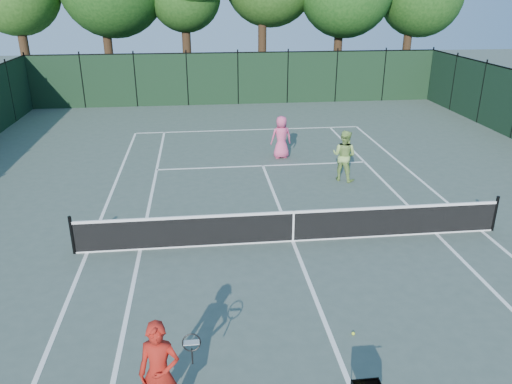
{
  "coord_description": "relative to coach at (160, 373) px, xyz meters",
  "views": [
    {
      "loc": [
        -2.41,
        -11.97,
        6.38
      ],
      "look_at": [
        -0.9,
        1.0,
        1.1
      ],
      "focal_mm": 35.0,
      "sensor_mm": 36.0,
      "label": 1
    }
  ],
  "objects": [
    {
      "name": "center_service_line",
      "position": [
        3.19,
        5.75,
        -0.9
      ],
      "size": [
        0.1,
        12.8,
        0.01
      ],
      "primitive_type": "cube",
      "color": "white",
      "rests_on": "ground"
    },
    {
      "name": "tennis_net",
      "position": [
        3.19,
        5.75,
        -0.42
      ],
      "size": [
        11.69,
        0.09,
        1.06
      ],
      "color": "black",
      "rests_on": "ground"
    },
    {
      "name": "fence_far",
      "position": [
        3.19,
        23.75,
        0.6
      ],
      "size": [
        24.0,
        0.05,
        3.0
      ],
      "primitive_type": "cube",
      "color": "black",
      "rests_on": "ground"
    },
    {
      "name": "coach",
      "position": [
        0.0,
        0.0,
        0.0
      ],
      "size": [
        1.02,
        0.59,
        1.8
      ],
      "rotation": [
        0.0,
        0.0,
        -0.18
      ],
      "color": "#A71C13",
      "rests_on": "ground"
    },
    {
      "name": "sideline_doubles_right",
      "position": [
        8.67,
        5.75,
        -0.9
      ],
      "size": [
        0.1,
        23.77,
        0.01
      ],
      "primitive_type": "cube",
      "color": "white",
      "rests_on": "ground"
    },
    {
      "name": "sideline_singles_right",
      "position": [
        7.3,
        5.75,
        -0.9
      ],
      "size": [
        0.1,
        23.77,
        0.01
      ],
      "primitive_type": "cube",
      "color": "white",
      "rests_on": "ground"
    },
    {
      "name": "ground",
      "position": [
        3.19,
        5.75,
        -0.9
      ],
      "size": [
        90.0,
        90.0,
        0.0
      ],
      "primitive_type": "plane",
      "color": "#445349",
      "rests_on": "ground"
    },
    {
      "name": "service_line_far",
      "position": [
        3.19,
        12.15,
        -0.9
      ],
      "size": [
        8.23,
        0.1,
        0.01
      ],
      "primitive_type": "cube",
      "color": "white",
      "rests_on": "ground"
    },
    {
      "name": "loose_ball_midcourt",
      "position": [
        3.65,
        1.66,
        -0.87
      ],
      "size": [
        0.07,
        0.07,
        0.07
      ],
      "primitive_type": "sphere",
      "color": "#C1E12E",
      "rests_on": "ground"
    },
    {
      "name": "player_pink",
      "position": [
        4.06,
        13.09,
        -0.03
      ],
      "size": [
        0.91,
        0.65,
        1.74
      ],
      "rotation": [
        0.0,
        0.0,
        3.26
      ],
      "color": "#DC4D7D",
      "rests_on": "ground"
    },
    {
      "name": "sideline_doubles_left",
      "position": [
        -2.3,
        5.75,
        -0.9
      ],
      "size": [
        0.1,
        23.77,
        0.01
      ],
      "primitive_type": "cube",
      "color": "white",
      "rests_on": "ground"
    },
    {
      "name": "baseline_far",
      "position": [
        3.19,
        17.64,
        -0.9
      ],
      "size": [
        10.97,
        0.1,
        0.01
      ],
      "primitive_type": "cube",
      "color": "white",
      "rests_on": "ground"
    },
    {
      "name": "sideline_singles_left",
      "position": [
        -0.93,
        5.75,
        -0.9
      ],
      "size": [
        0.1,
        23.77,
        0.01
      ],
      "primitive_type": "cube",
      "color": "white",
      "rests_on": "ground"
    },
    {
      "name": "player_green",
      "position": [
        5.86,
        10.28,
        0.02
      ],
      "size": [
        1.14,
        1.1,
        1.84
      ],
      "rotation": [
        0.0,
        0.0,
        2.47
      ],
      "color": "#98C160",
      "rests_on": "ground"
    }
  ]
}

